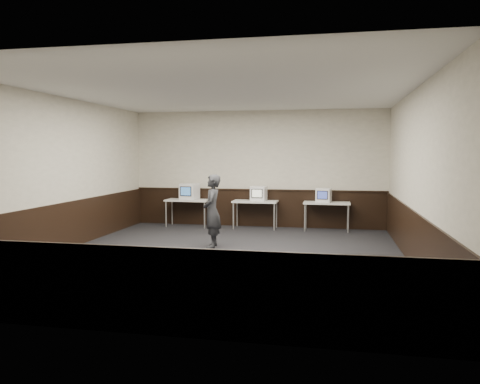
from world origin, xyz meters
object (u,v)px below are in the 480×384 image
object	(u,v)px
desk_left	(188,202)
desk_right	(327,205)
desk_center	(255,203)
emac_center	(259,194)
emac_right	(324,195)
person	(212,211)
emac_left	(189,191)

from	to	relation	value
desk_left	desk_right	bearing A→B (deg)	0.00
desk_center	desk_right	world-z (taller)	same
desk_center	emac_center	distance (m)	0.29
emac_right	person	xyz separation A→B (m)	(-2.31, -2.69, -0.15)
desk_right	emac_left	size ratio (longest dim) A/B	2.27
desk_right	emac_center	world-z (taller)	emac_center
desk_right	person	bearing A→B (deg)	-131.39
emac_right	emac_left	bearing A→B (deg)	-172.13
desk_left	emac_center	distance (m)	2.01
desk_center	emac_right	bearing A→B (deg)	-0.75
desk_right	emac_right	distance (m)	0.27
emac_right	person	distance (m)	3.55
desk_center	person	xyz separation A→B (m)	(-0.49, -2.71, 0.11)
person	desk_center	bearing A→B (deg)	161.61
emac_right	person	world-z (taller)	person
desk_left	desk_right	world-z (taller)	same
desk_center	emac_center	xyz separation A→B (m)	(0.10, -0.00, 0.27)
desk_left	emac_right	distance (m)	3.73
emac_center	emac_right	bearing A→B (deg)	3.27
emac_left	emac_right	size ratio (longest dim) A/B	1.19
desk_right	emac_right	world-z (taller)	emac_right
desk_left	desk_center	distance (m)	1.90
desk_center	person	distance (m)	2.76
emac_center	emac_right	size ratio (longest dim) A/B	1.02
desk_left	emac_center	bearing A→B (deg)	-0.12
emac_center	emac_left	bearing A→B (deg)	-177.00
desk_center	emac_left	bearing A→B (deg)	179.16
desk_center	emac_right	xyz separation A→B (m)	(1.82, -0.02, 0.26)
desk_right	emac_left	bearing A→B (deg)	179.59
emac_center	person	bearing A→B (deg)	-98.29
desk_left	desk_center	xyz separation A→B (m)	(1.90, 0.00, 0.00)
desk_center	person	world-z (taller)	person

